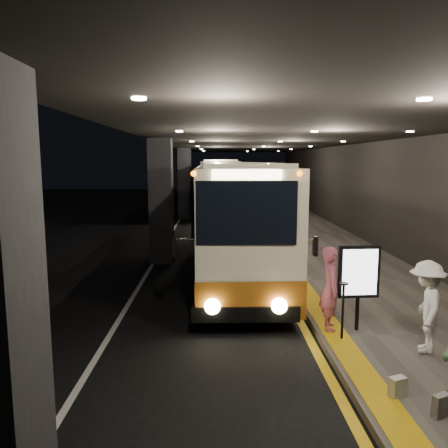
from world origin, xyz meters
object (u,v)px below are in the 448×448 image
object	(u,v)px
coach_main	(234,221)
passenger_boarding	(331,288)
coach_third	(220,181)
info_sign	(359,273)
stanchion_post	(343,311)
bag_polka	(441,406)
passenger_waiting_white	(426,307)
bag_plain	(398,387)
coach_second	(223,188)

from	to	relation	value
coach_main	passenger_boarding	world-z (taller)	coach_main
coach_third	info_sign	bearing A→B (deg)	-82.70
stanchion_post	bag_polka	bearing A→B (deg)	-77.21
coach_main	info_sign	size ratio (longest dim) A/B	6.27
passenger_boarding	passenger_waiting_white	xyz separation A→B (m)	(1.46, -1.11, -0.02)
bag_plain	stanchion_post	world-z (taller)	stanchion_post
coach_third	coach_main	bearing A→B (deg)	-86.52
stanchion_post	passenger_boarding	bearing A→B (deg)	101.62
coach_third	passenger_boarding	size ratio (longest dim) A/B	6.35
coach_main	coach_third	distance (m)	28.61
coach_second	stanchion_post	size ratio (longest dim) A/B	10.22
coach_second	passenger_waiting_white	xyz separation A→B (m)	(3.28, -23.44, -0.72)
bag_polka	stanchion_post	world-z (taller)	stanchion_post
info_sign	stanchion_post	xyz separation A→B (m)	(-0.44, -0.46, -0.64)
coach_third	bag_plain	world-z (taller)	coach_third
bag_polka	coach_main	bearing A→B (deg)	106.06
passenger_boarding	stanchion_post	size ratio (longest dim) A/B	1.55
passenger_boarding	bag_plain	distance (m)	2.78
coach_second	bag_polka	world-z (taller)	coach_second
coach_second	coach_third	bearing A→B (deg)	93.20
coach_third	passenger_boarding	distance (m)	34.06
info_sign	stanchion_post	bearing A→B (deg)	-136.53
coach_second	stanchion_post	xyz separation A→B (m)	(1.92, -22.86, -1.01)
coach_third	passenger_boarding	world-z (taller)	coach_third
coach_main	info_sign	world-z (taller)	coach_main
coach_main	stanchion_post	size ratio (longest dim) A/B	9.95
info_sign	stanchion_post	world-z (taller)	info_sign
passenger_waiting_white	bag_polka	bearing A→B (deg)	0.89
bag_polka	stanchion_post	size ratio (longest dim) A/B	0.28
bag_plain	passenger_boarding	bearing A→B (deg)	96.93
coach_second	info_sign	bearing A→B (deg)	-81.44
coach_second	bag_polka	size ratio (longest dim) A/B	36.00
coach_main	coach_third	xyz separation A→B (m)	(-0.19, 28.61, -0.01)
passenger_waiting_white	bag_polka	world-z (taller)	passenger_waiting_white
info_sign	passenger_boarding	bearing A→B (deg)	169.53
passenger_boarding	info_sign	distance (m)	0.65
coach_third	passenger_waiting_white	world-z (taller)	coach_third
bag_plain	stanchion_post	size ratio (longest dim) A/B	0.27
bag_plain	info_sign	bearing A→B (deg)	84.99
coach_third	passenger_waiting_white	distance (m)	35.28
coach_third	bag_polka	xyz separation A→B (m)	(2.66, -37.19, -1.35)
coach_third	bag_polka	size ratio (longest dim) A/B	34.74
coach_main	passenger_boarding	xyz separation A→B (m)	(1.76, -5.39, -0.64)
coach_second	info_sign	xyz separation A→B (m)	(2.36, -22.40, -0.36)
passenger_boarding	passenger_waiting_white	distance (m)	1.84
coach_main	bag_polka	distance (m)	9.02
coach_third	bag_polka	distance (m)	37.30
passenger_boarding	info_sign	world-z (taller)	info_sign
bag_polka	stanchion_post	distance (m)	2.75
coach_main	coach_second	xyz separation A→B (m)	(-0.06, 16.94, 0.05)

